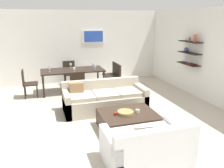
% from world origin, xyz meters
% --- Properties ---
extents(ground_plane, '(18.00, 18.00, 0.00)m').
position_xyz_m(ground_plane, '(0.00, 0.00, 0.00)').
color(ground_plane, '#BCB29E').
extents(back_wall_unit, '(8.40, 0.09, 2.70)m').
position_xyz_m(back_wall_unit, '(0.30, 3.53, 1.35)').
color(back_wall_unit, silver).
rests_on(back_wall_unit, ground).
extents(right_wall_shelf_unit, '(0.34, 8.20, 2.70)m').
position_xyz_m(right_wall_shelf_unit, '(3.03, 0.61, 1.35)').
color(right_wall_shelf_unit, silver).
rests_on(right_wall_shelf_unit, ground).
extents(sofa_beige, '(2.18, 0.90, 0.78)m').
position_xyz_m(sofa_beige, '(-0.07, 0.34, 0.29)').
color(sofa_beige, '#B2A893').
rests_on(sofa_beige, ground).
extents(loveseat_white, '(1.42, 0.90, 0.78)m').
position_xyz_m(loveseat_white, '(-0.04, -2.19, 0.29)').
color(loveseat_white, white).
rests_on(loveseat_white, ground).
extents(coffee_table, '(1.23, 1.02, 0.38)m').
position_xyz_m(coffee_table, '(0.12, -0.91, 0.19)').
color(coffee_table, '#38281E').
rests_on(coffee_table, ground).
extents(decorative_bowl, '(0.37, 0.37, 0.07)m').
position_xyz_m(decorative_bowl, '(0.05, -0.94, 0.42)').
color(decorative_bowl, '#99844C').
rests_on(decorative_bowl, coffee_table).
extents(candle_jar, '(0.09, 0.09, 0.07)m').
position_xyz_m(candle_jar, '(0.33, -0.94, 0.41)').
color(candle_jar, silver).
rests_on(candle_jar, coffee_table).
extents(apple_on_coffee_table, '(0.07, 0.07, 0.07)m').
position_xyz_m(apple_on_coffee_table, '(-0.18, -0.93, 0.42)').
color(apple_on_coffee_table, red).
rests_on(apple_on_coffee_table, coffee_table).
extents(dining_table, '(2.06, 0.94, 0.75)m').
position_xyz_m(dining_table, '(-0.63, 2.28, 0.69)').
color(dining_table, black).
rests_on(dining_table, ground).
extents(dining_chair_right_near, '(0.44, 0.44, 0.88)m').
position_xyz_m(dining_chair_right_near, '(0.81, 2.06, 0.50)').
color(dining_chair_right_near, black).
rests_on(dining_chair_right_near, ground).
extents(dining_chair_head, '(0.44, 0.44, 0.88)m').
position_xyz_m(dining_chair_head, '(-0.63, 3.15, 0.50)').
color(dining_chair_head, black).
rests_on(dining_chair_head, ground).
extents(dining_chair_foot, '(0.44, 0.44, 0.88)m').
position_xyz_m(dining_chair_foot, '(-0.63, 1.40, 0.50)').
color(dining_chair_foot, black).
rests_on(dining_chair_foot, ground).
extents(dining_chair_left_near, '(0.44, 0.44, 0.88)m').
position_xyz_m(dining_chair_left_near, '(-2.07, 2.06, 0.50)').
color(dining_chair_left_near, black).
rests_on(dining_chair_left_near, ground).
extents(dining_chair_right_far, '(0.44, 0.44, 0.88)m').
position_xyz_m(dining_chair_right_far, '(0.81, 2.49, 0.50)').
color(dining_chair_right_far, black).
rests_on(dining_chair_right_far, ground).
extents(wine_glass_right_near, '(0.08, 0.08, 0.16)m').
position_xyz_m(wine_glass_right_near, '(0.11, 2.16, 0.86)').
color(wine_glass_right_near, silver).
rests_on(wine_glass_right_near, dining_table).
extents(wine_glass_foot, '(0.08, 0.08, 0.16)m').
position_xyz_m(wine_glass_foot, '(-0.63, 1.87, 0.87)').
color(wine_glass_foot, silver).
rests_on(wine_glass_foot, dining_table).
extents(wine_glass_right_far, '(0.08, 0.08, 0.16)m').
position_xyz_m(wine_glass_right_far, '(0.11, 2.39, 0.86)').
color(wine_glass_right_far, silver).
rests_on(wine_glass_right_far, dining_table).
extents(wine_glass_left_near, '(0.06, 0.06, 0.19)m').
position_xyz_m(wine_glass_left_near, '(-1.37, 2.16, 0.88)').
color(wine_glass_left_near, silver).
rests_on(wine_glass_left_near, dining_table).
extents(wine_glass_head, '(0.07, 0.07, 0.15)m').
position_xyz_m(wine_glass_head, '(-0.63, 2.68, 0.85)').
color(wine_glass_head, silver).
rests_on(wine_glass_head, dining_table).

